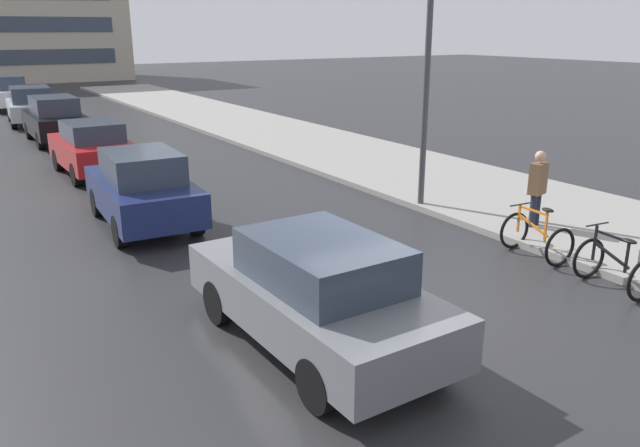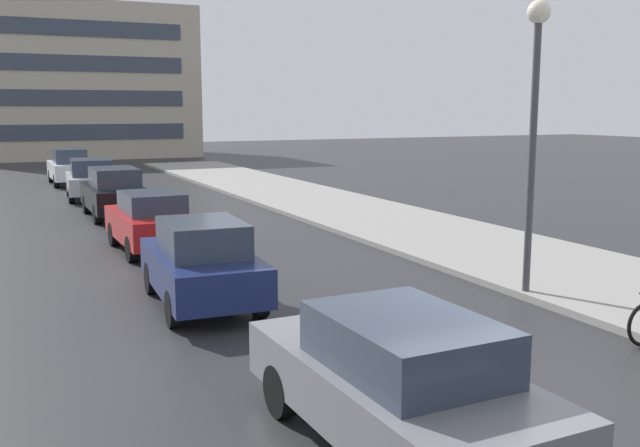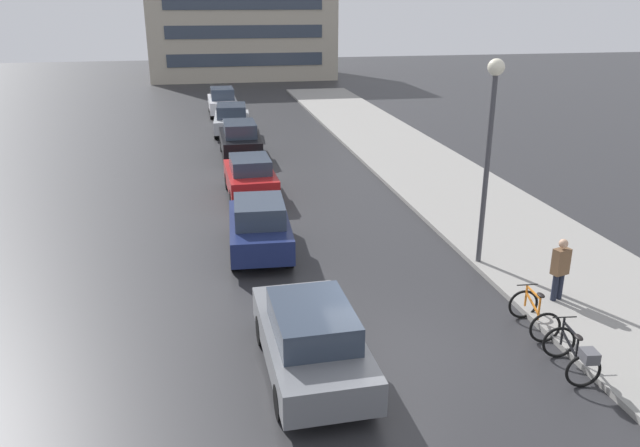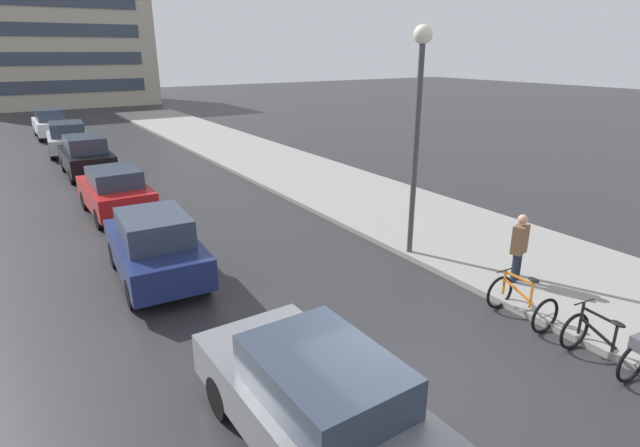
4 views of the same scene
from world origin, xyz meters
name	(u,v)px [view 4 (image 4 of 4)]	position (x,y,z in m)	size (l,w,h in m)	color
ground_plane	(402,391)	(0.00, 0.00, 0.00)	(140.00, 140.00, 0.00)	#28282B
sidewalk_kerb	(346,190)	(6.00, 10.00, 0.07)	(4.80, 60.00, 0.14)	gray
bicycle_nearest	(611,344)	(3.29, -1.43, 0.48)	(0.84, 1.43, 1.00)	black
bicycle_second	(521,302)	(3.45, 0.42, 0.40)	(0.80, 1.21, 1.00)	black
car_grey	(318,401)	(-1.77, -0.31, 0.78)	(1.90, 4.26, 1.54)	slate
car_navy	(155,247)	(-2.11, 6.20, 0.82)	(1.93, 3.97, 1.63)	navy
car_red	(115,191)	(-1.87, 11.79, 0.79)	(1.80, 3.79, 1.55)	#AD1919
car_black	(86,156)	(-1.78, 18.17, 0.85)	(1.78, 4.18, 1.70)	black
car_silver	(68,138)	(-1.81, 23.69, 0.83)	(2.17, 4.25, 1.64)	#B2B5BA
car_white	(51,123)	(-2.02, 29.85, 0.86)	(1.77, 4.28, 1.75)	silver
pedestrian	(519,247)	(4.64, 1.45, 0.97)	(0.45, 0.34, 1.72)	#1E2333
streetlamp	(419,104)	(3.79, 4.04, 3.90)	(0.44, 0.44, 5.66)	#424247
building_facade_main	(52,45)	(0.91, 51.09, 5.55)	(16.74, 9.98, 11.11)	#B2A893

